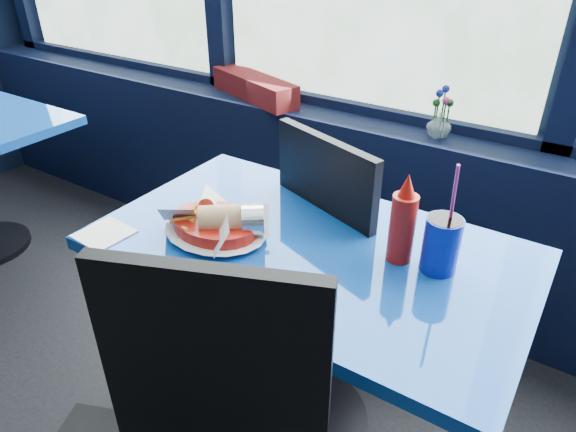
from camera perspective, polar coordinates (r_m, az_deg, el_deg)
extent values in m
cube|color=black|center=(2.40, 6.75, 1.80)|extent=(5.00, 0.26, 0.80)
cube|color=black|center=(2.30, 8.30, 11.61)|extent=(4.80, 0.08, 0.06)
cylinder|color=black|center=(1.94, 1.87, -21.45)|extent=(0.44, 0.44, 0.03)
cylinder|color=black|center=(1.70, 2.06, -14.68)|extent=(0.12, 0.12, 0.68)
cube|color=#0D3E94|center=(1.45, 2.34, -3.73)|extent=(1.20, 0.70, 0.04)
cube|color=black|center=(1.04, -8.19, -17.11)|extent=(0.43, 0.20, 0.51)
cube|color=black|center=(1.93, 4.85, -3.13)|extent=(0.57, 0.57, 0.04)
cube|color=black|center=(1.62, 4.02, 0.62)|extent=(0.41, 0.17, 0.49)
cylinder|color=black|center=(2.09, 12.01, -9.26)|extent=(0.03, 0.03, 0.45)
cylinder|color=black|center=(1.88, 4.04, -13.99)|extent=(0.03, 0.03, 0.45)
cylinder|color=black|center=(2.30, 4.96, -4.59)|extent=(0.03, 0.03, 0.45)
cylinder|color=black|center=(2.10, -2.84, -8.24)|extent=(0.03, 0.03, 0.45)
cube|color=maroon|center=(2.45, -3.76, 14.11)|extent=(0.53, 0.30, 0.10)
imported|color=silver|center=(2.07, 16.43, 9.63)|extent=(0.10, 0.10, 0.09)
cylinder|color=#1E5919|center=(2.07, 16.14, 10.51)|extent=(0.01, 0.01, 0.15)
sphere|color=#1C30A6|center=(2.04, 16.51, 12.94)|extent=(0.03, 0.03, 0.03)
cylinder|color=#1E5919|center=(2.05, 16.82, 9.97)|extent=(0.01, 0.01, 0.13)
sphere|color=#E14277|center=(2.03, 17.17, 12.13)|extent=(0.03, 0.03, 0.03)
cylinder|color=#1E5919|center=(2.07, 16.72, 10.73)|extent=(0.01, 0.01, 0.17)
sphere|color=#1C30A6|center=(2.04, 17.14, 13.35)|extent=(0.03, 0.03, 0.03)
cylinder|color=#1E5919|center=(2.08, 15.88, 10.12)|extent=(0.01, 0.01, 0.11)
sphere|color=#1E5919|center=(2.06, 16.16, 11.98)|extent=(0.03, 0.03, 0.03)
cylinder|color=#1E5919|center=(2.06, 17.21, 9.88)|extent=(0.01, 0.01, 0.12)
sphere|color=#1E5919|center=(2.04, 17.54, 11.89)|extent=(0.03, 0.03, 0.03)
cylinder|color=#AF150B|center=(1.48, -8.10, -1.16)|extent=(0.31, 0.31, 0.05)
cylinder|color=white|center=(1.48, -8.07, -1.53)|extent=(0.30, 0.30, 0.00)
cylinder|color=white|center=(1.43, -3.93, -0.57)|extent=(0.10, 0.11, 0.09)
sphere|color=brown|center=(1.45, -8.92, -0.04)|extent=(0.06, 0.06, 0.06)
cylinder|color=#B32313|center=(1.45, -9.09, 1.00)|extent=(0.06, 0.06, 0.01)
cylinder|color=#AF150B|center=(1.36, 12.55, -1.35)|extent=(0.07, 0.07, 0.19)
cone|color=#AF150B|center=(1.29, 13.17, 3.36)|extent=(0.04, 0.04, 0.06)
cylinder|color=#0D1B95|center=(1.35, 16.64, -3.07)|extent=(0.09, 0.09, 0.15)
cylinder|color=black|center=(1.32, 17.10, -0.48)|extent=(0.09, 0.09, 0.01)
cylinder|color=#FE3594|center=(1.28, 17.91, 1.85)|extent=(0.02, 0.07, 0.21)
cube|color=white|center=(1.57, -19.77, -1.85)|extent=(0.15, 0.15, 0.00)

